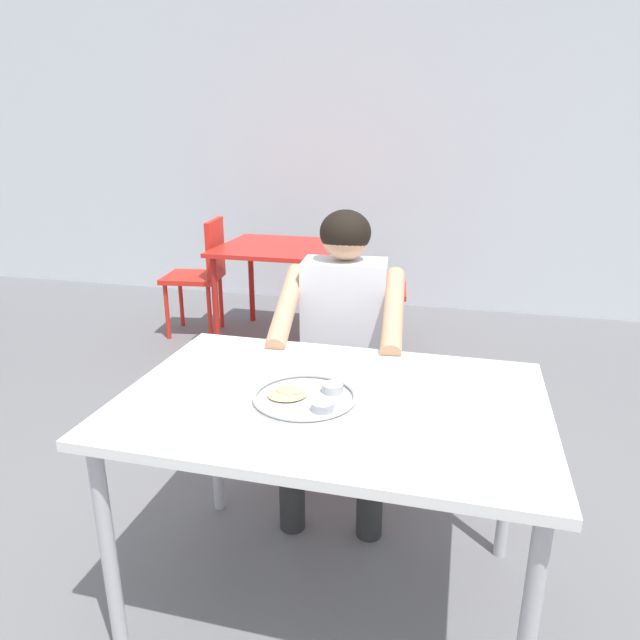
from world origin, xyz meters
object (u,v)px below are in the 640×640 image
(chair_red_right, at_px, (364,280))
(thali_tray, at_px, (306,396))
(chair_foreground, at_px, (348,359))
(table_foreground, at_px, (332,419))
(table_background_red, at_px, (285,257))
(chair_red_left, at_px, (202,269))
(diner_foreground, at_px, (341,332))

(chair_red_right, bearing_deg, thali_tray, -84.14)
(thali_tray, xyz_separation_m, chair_foreground, (-0.06, 0.90, -0.25))
(table_foreground, relative_size, thali_tray, 4.05)
(table_background_red, xyz_separation_m, chair_red_left, (-0.64, -0.03, -0.12))
(chair_foreground, distance_m, chair_red_left, 2.03)
(chair_foreground, xyz_separation_m, chair_red_right, (-0.18, 1.44, -0.00))
(chair_red_right, bearing_deg, diner_foreground, -83.19)
(chair_foreground, distance_m, diner_foreground, 0.31)
(thali_tray, height_order, chair_red_right, chair_red_right)
(thali_tray, distance_m, chair_red_left, 2.79)
(table_foreground, distance_m, thali_tray, 0.11)
(thali_tray, bearing_deg, chair_foreground, 93.75)
(thali_tray, bearing_deg, table_background_red, 109.23)
(chair_foreground, height_order, diner_foreground, diner_foreground)
(diner_foreground, distance_m, chair_red_left, 2.22)
(table_foreground, bearing_deg, thali_tray, -150.91)
(chair_foreground, height_order, table_background_red, chair_foreground)
(thali_tray, bearing_deg, table_foreground, 29.09)
(chair_foreground, height_order, chair_red_left, chair_foreground)
(table_foreground, distance_m, diner_foreground, 0.65)
(diner_foreground, distance_m, chair_red_right, 1.70)
(table_foreground, distance_m, table_background_red, 2.52)
(chair_foreground, xyz_separation_m, chair_red_left, (-1.41, 1.46, -0.00))
(table_foreground, relative_size, table_background_red, 1.34)
(table_background_red, relative_size, chair_red_left, 1.05)
(table_background_red, bearing_deg, chair_red_left, -177.12)
(table_background_red, height_order, chair_red_left, chair_red_left)
(table_foreground, relative_size, chair_red_left, 1.41)
(diner_foreground, relative_size, chair_red_right, 1.36)
(table_background_red, relative_size, chair_red_right, 1.05)
(table_foreground, bearing_deg, chair_red_left, 123.53)
(thali_tray, distance_m, diner_foreground, 0.67)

